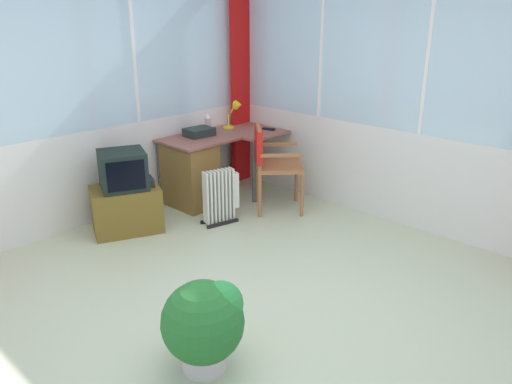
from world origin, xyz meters
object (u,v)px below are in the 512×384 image
(desk_lamp, at_px, (236,110))
(paper_tray, at_px, (199,132))
(tv_on_stand, at_px, (126,196))
(space_heater, at_px, (221,196))
(desk, at_px, (194,170))
(wooden_armchair, at_px, (268,156))
(potted_plant, at_px, (205,322))
(tv_remote, at_px, (269,129))
(spray_bottle, at_px, (208,123))

(desk_lamp, xyz_separation_m, paper_tray, (-0.57, 0.00, -0.16))
(tv_on_stand, height_order, space_heater, tv_on_stand)
(desk, height_order, tv_on_stand, tv_on_stand)
(desk_lamp, xyz_separation_m, wooden_armchair, (-0.29, -0.77, -0.35))
(desk, bearing_deg, potted_plant, -128.20)
(tv_on_stand, bearing_deg, tv_remote, -5.88)
(desk_lamp, relative_size, spray_bottle, 1.53)
(desk, xyz_separation_m, space_heater, (-0.15, -0.60, -0.11))
(wooden_armchair, relative_size, space_heater, 1.63)
(tv_on_stand, bearing_deg, desk, 4.96)
(paper_tray, relative_size, potted_plant, 0.52)
(tv_on_stand, xyz_separation_m, space_heater, (0.77, -0.52, -0.07))
(desk, height_order, wooden_armchair, wooden_armchair)
(desk, relative_size, spray_bottle, 6.30)
(tv_remote, relative_size, spray_bottle, 0.69)
(tv_remote, relative_size, tv_on_stand, 0.19)
(tv_remote, bearing_deg, spray_bottle, 126.01)
(desk_lamp, relative_size, potted_plant, 0.58)
(spray_bottle, xyz_separation_m, wooden_armchair, (0.08, -0.85, -0.24))
(tv_on_stand, bearing_deg, space_heater, -34.07)
(desk, height_order, spray_bottle, spray_bottle)
(wooden_armchair, xyz_separation_m, tv_on_stand, (-1.36, 0.61, -0.24))
(desk_lamp, distance_m, wooden_armchair, 0.90)
(paper_tray, distance_m, wooden_armchair, 0.85)
(wooden_armchair, distance_m, potted_plant, 2.62)
(desk, bearing_deg, spray_bottle, 24.27)
(paper_tray, relative_size, wooden_armchair, 0.33)
(spray_bottle, distance_m, potted_plant, 3.16)
(tv_remote, height_order, space_heater, tv_remote)
(spray_bottle, relative_size, potted_plant, 0.38)
(paper_tray, xyz_separation_m, wooden_armchair, (0.28, -0.78, -0.18))
(desk, height_order, tv_remote, tv_remote)
(spray_bottle, xyz_separation_m, potted_plant, (-2.07, -2.33, -0.51))
(potted_plant, bearing_deg, paper_tray, 50.32)
(spray_bottle, xyz_separation_m, tv_on_stand, (-1.28, -0.24, -0.48))
(tv_remote, relative_size, potted_plant, 0.26)
(space_heater, bearing_deg, wooden_armchair, -8.77)
(desk, distance_m, paper_tray, 0.42)
(tv_remote, xyz_separation_m, potted_plant, (-2.62, -1.90, -0.42))
(tv_remote, distance_m, potted_plant, 3.26)
(spray_bottle, bearing_deg, paper_tray, -158.76)
(desk, distance_m, wooden_armchair, 0.85)
(wooden_armchair, bearing_deg, potted_plant, -145.53)
(desk_lamp, relative_size, paper_tray, 1.10)
(paper_tray, bearing_deg, tv_remote, -25.36)
(desk, xyz_separation_m, tv_on_stand, (-0.92, -0.08, -0.04))
(desk_lamp, distance_m, tv_on_stand, 1.76)
(desk_lamp, distance_m, spray_bottle, 0.40)
(wooden_armchair, relative_size, tv_on_stand, 1.14)
(wooden_armchair, bearing_deg, tv_on_stand, 155.78)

